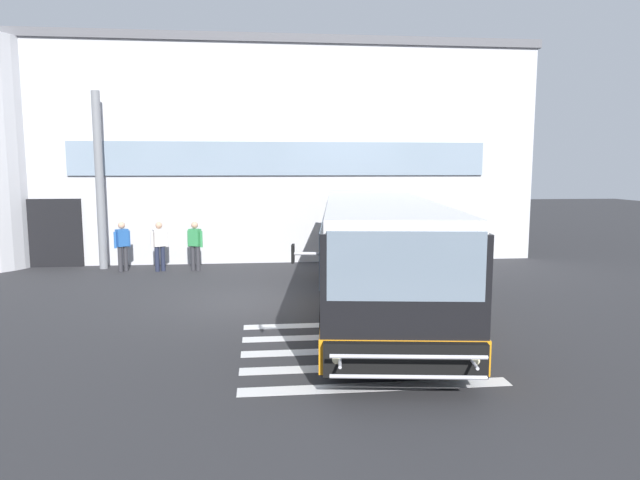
{
  "coord_description": "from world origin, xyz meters",
  "views": [
    {
      "loc": [
        0.21,
        -14.41,
        3.48
      ],
      "look_at": [
        1.82,
        0.76,
        1.5
      ],
      "focal_mm": 31.4,
      "sensor_mm": 36.0,
      "label": 1
    }
  ],
  "objects_px": {
    "bus_main_foreground": "(378,257)",
    "passenger_near_column": "(122,244)",
    "entry_support_column": "(100,181)",
    "passenger_at_curb_edge": "(195,244)",
    "passenger_by_doorway": "(159,243)"
  },
  "relations": [
    {
      "from": "bus_main_foreground",
      "to": "passenger_at_curb_edge",
      "type": "height_order",
      "value": "bus_main_foreground"
    },
    {
      "from": "passenger_at_curb_edge",
      "to": "passenger_near_column",
      "type": "bearing_deg",
      "value": 176.43
    },
    {
      "from": "entry_support_column",
      "to": "passenger_at_curb_edge",
      "type": "relative_size",
      "value": 3.6
    },
    {
      "from": "bus_main_foreground",
      "to": "passenger_near_column",
      "type": "distance_m",
      "value": 9.63
    },
    {
      "from": "passenger_by_doorway",
      "to": "passenger_at_curb_edge",
      "type": "bearing_deg",
      "value": -3.35
    },
    {
      "from": "passenger_near_column",
      "to": "passenger_at_curb_edge",
      "type": "xyz_separation_m",
      "value": [
        2.42,
        -0.15,
        0.0
      ]
    },
    {
      "from": "bus_main_foreground",
      "to": "passenger_near_column",
      "type": "bearing_deg",
      "value": 140.94
    },
    {
      "from": "passenger_near_column",
      "to": "passenger_by_doorway",
      "type": "bearing_deg",
      "value": -3.79
    },
    {
      "from": "entry_support_column",
      "to": "passenger_by_doorway",
      "type": "xyz_separation_m",
      "value": [
        2.03,
        -0.68,
        -2.05
      ]
    },
    {
      "from": "passenger_near_column",
      "to": "entry_support_column",
      "type": "bearing_deg",
      "value": 143.17
    },
    {
      "from": "passenger_by_doorway",
      "to": "passenger_at_curb_edge",
      "type": "relative_size",
      "value": 1.0
    },
    {
      "from": "bus_main_foreground",
      "to": "passenger_by_doorway",
      "type": "relative_size",
      "value": 6.71
    },
    {
      "from": "bus_main_foreground",
      "to": "passenger_at_curb_edge",
      "type": "relative_size",
      "value": 6.71
    },
    {
      "from": "entry_support_column",
      "to": "bus_main_foreground",
      "type": "distance_m",
      "value": 10.75
    },
    {
      "from": "bus_main_foreground",
      "to": "passenger_by_doorway",
      "type": "bearing_deg",
      "value": 136.24
    }
  ]
}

